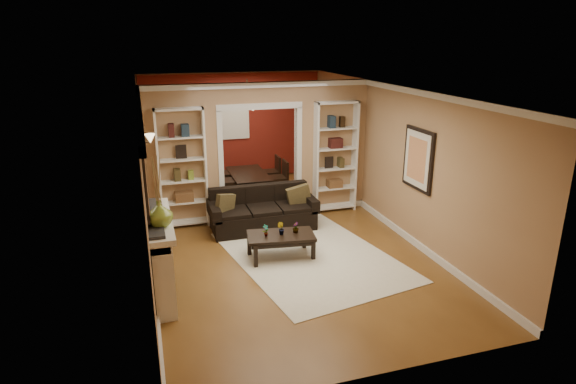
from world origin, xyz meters
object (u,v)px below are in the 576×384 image
object	(u,v)px
bookshelf_right	(335,157)
bookshelf_left	(182,169)
sofa	(263,209)
fireplace	(163,256)
dining_table	(250,184)
coffee_table	(281,246)

from	to	relation	value
bookshelf_right	bookshelf_left	bearing A→B (deg)	180.00
sofa	fireplace	size ratio (longest dim) A/B	1.19
bookshelf_right	dining_table	distance (m)	2.33
dining_table	bookshelf_left	bearing A→B (deg)	133.88
bookshelf_left	fireplace	bearing A→B (deg)	-102.05
coffee_table	fireplace	distance (m)	2.06
sofa	dining_table	size ratio (longest dim) A/B	1.38
bookshelf_right	sofa	bearing A→B (deg)	-161.12
bookshelf_left	dining_table	size ratio (longest dim) A/B	1.57
sofa	fireplace	world-z (taller)	fireplace
bookshelf_right	dining_table	xyz separation A→B (m)	(-1.47, 1.57, -0.89)
bookshelf_right	dining_table	bearing A→B (deg)	133.24
sofa	bookshelf_right	bearing A→B (deg)	18.88
coffee_table	dining_table	distance (m)	3.47
bookshelf_left	fireplace	world-z (taller)	bookshelf_left
bookshelf_right	fireplace	bearing A→B (deg)	-145.20
dining_table	bookshelf_right	bearing A→B (deg)	-136.76
dining_table	sofa	bearing A→B (deg)	174.05
sofa	bookshelf_left	bearing A→B (deg)	157.56
sofa	dining_table	xyz separation A→B (m)	(0.22, 2.15, -0.14)
sofa	dining_table	world-z (taller)	sofa
coffee_table	fireplace	xyz separation A→B (m)	(-1.92, -0.63, 0.37)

